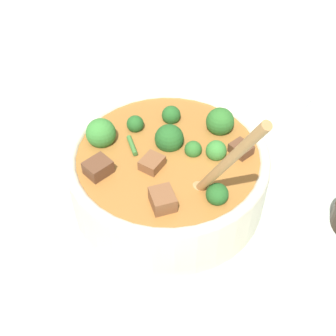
{
  "coord_description": "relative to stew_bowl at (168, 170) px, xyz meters",
  "views": [
    {
      "loc": [
        0.31,
        -0.36,
        0.56
      ],
      "look_at": [
        0.0,
        0.0,
        0.06
      ],
      "focal_mm": 50.0,
      "sensor_mm": 36.0,
      "label": 1
    }
  ],
  "objects": [
    {
      "name": "stew_bowl",
      "position": [
        0.0,
        0.0,
        0.0
      ],
      "size": [
        0.31,
        0.29,
        0.27
      ],
      "color": "beige",
      "rests_on": "ground_plane"
    },
    {
      "name": "ground_plane",
      "position": [
        -0.0,
        -0.0,
        -0.06
      ],
      "size": [
        4.0,
        4.0,
        0.0
      ],
      "primitive_type": "plane",
      "color": "#ADBCAD"
    },
    {
      "name": "empty_plate",
      "position": [
        -0.05,
        0.33,
        -0.05
      ],
      "size": [
        0.2,
        0.2,
        0.02
      ],
      "color": "white",
      "rests_on": "ground_plane"
    }
  ]
}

